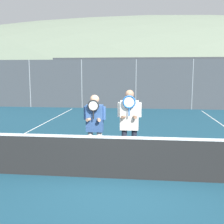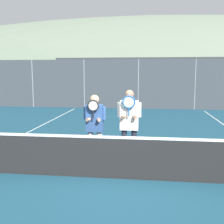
# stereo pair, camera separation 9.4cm
# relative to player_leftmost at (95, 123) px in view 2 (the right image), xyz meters

# --- Properties ---
(ground_plane) EXTENTS (120.00, 120.00, 0.00)m
(ground_plane) POSITION_rel_player_leftmost_xyz_m (0.68, -0.90, -1.02)
(ground_plane) COLOR navy
(hill_distant) EXTENTS (129.75, 72.08, 25.23)m
(hill_distant) POSITION_rel_player_leftmost_xyz_m (0.68, 56.67, -1.02)
(hill_distant) COLOR slate
(hill_distant) RESTS_ON ground_plane
(clubhouse_building) EXTENTS (17.37, 5.50, 3.47)m
(clubhouse_building) POSITION_rel_player_leftmost_xyz_m (1.87, 20.35, 0.73)
(clubhouse_building) COLOR tan
(clubhouse_building) RESTS_ON ground_plane
(fence_back) EXTENTS (20.41, 0.06, 3.02)m
(fence_back) POSITION_rel_player_leftmost_xyz_m (0.68, 10.72, 0.48)
(fence_back) COLOR gray
(fence_back) RESTS_ON ground_plane
(tennis_net) EXTENTS (10.43, 0.09, 1.03)m
(tennis_net) POSITION_rel_player_leftmost_xyz_m (0.68, -0.90, -0.54)
(tennis_net) COLOR gray
(tennis_net) RESTS_ON ground_plane
(court_line_left_sideline) EXTENTS (0.05, 16.00, 0.01)m
(court_line_left_sideline) POSITION_rel_player_leftmost_xyz_m (-3.20, 2.10, -1.02)
(court_line_left_sideline) COLOR white
(court_line_left_sideline) RESTS_ON ground_plane
(player_leftmost) EXTENTS (0.54, 0.34, 1.72)m
(player_leftmost) POSITION_rel_player_leftmost_xyz_m (0.00, 0.00, 0.00)
(player_leftmost) COLOR white
(player_leftmost) RESTS_ON ground_plane
(player_center_left) EXTENTS (0.57, 0.34, 1.85)m
(player_center_left) POSITION_rel_player_leftmost_xyz_m (0.84, 0.01, 0.07)
(player_center_left) COLOR #232838
(player_center_left) RESTS_ON ground_plane
(car_far_left) EXTENTS (4.42, 2.02, 1.88)m
(car_far_left) POSITION_rel_player_leftmost_xyz_m (-5.43, 13.82, -0.07)
(car_far_left) COLOR #B2B7BC
(car_far_left) RESTS_ON ground_plane
(car_left_of_center) EXTENTS (4.69, 1.97, 1.67)m
(car_left_of_center) POSITION_rel_player_leftmost_xyz_m (-0.01, 14.15, -0.16)
(car_left_of_center) COLOR black
(car_left_of_center) RESTS_ON ground_plane
(car_center) EXTENTS (4.40, 1.95, 1.74)m
(car_center) POSITION_rel_player_leftmost_xyz_m (5.40, 13.72, -0.13)
(car_center) COLOR slate
(car_center) RESTS_ON ground_plane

